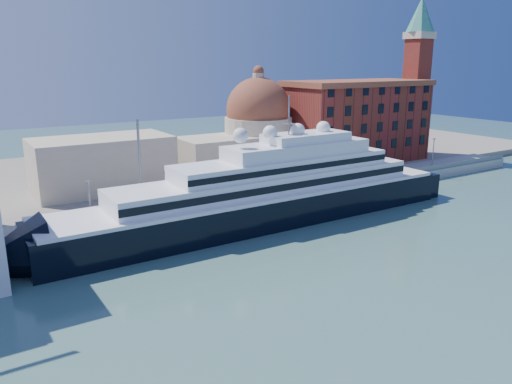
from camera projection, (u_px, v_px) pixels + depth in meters
ground at (341, 262)px, 77.95m from camera, size 400.00×400.00×0.00m
quay at (232, 204)px, 105.36m from camera, size 180.00×10.00×2.50m
land at (159, 170)px, 138.86m from camera, size 260.00×72.00×2.00m
quay_fence at (243, 200)px, 101.22m from camera, size 180.00×0.10×1.20m
superyacht at (249, 201)px, 94.07m from camera, size 94.77×13.14×28.32m
service_barge at (83, 259)px, 77.01m from camera, size 12.62×5.30×2.76m
warehouse at (357, 121)px, 143.92m from camera, size 43.00×19.00×23.25m
campanile at (417, 67)px, 152.62m from camera, size 8.40×8.40×47.00m
church at (207, 141)px, 125.58m from camera, size 66.00×18.00×25.50m
lamp_posts at (179, 173)px, 95.18m from camera, size 120.80×2.40×18.00m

